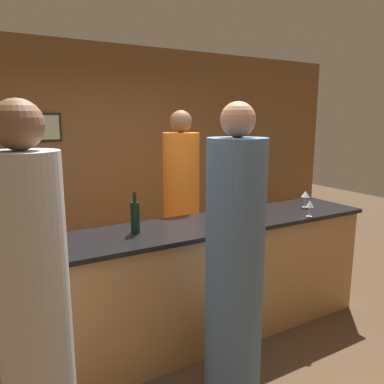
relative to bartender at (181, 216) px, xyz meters
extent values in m
plane|color=#4C3823|center=(-0.35, -0.68, -0.90)|extent=(14.00, 14.00, 0.00)
cube|color=brown|center=(-0.35, 1.70, 0.50)|extent=(8.00, 0.06, 2.80)
cube|color=black|center=(-1.00, 1.65, 0.85)|extent=(0.44, 0.02, 0.34)
cube|color=#B7C6B2|center=(-1.00, 1.64, 0.85)|extent=(0.39, 0.00, 0.29)
cube|color=#B27F4C|center=(-0.35, -0.68, -0.41)|extent=(3.46, 0.57, 0.98)
cube|color=black|center=(-0.35, -0.68, 0.09)|extent=(3.52, 0.63, 0.03)
cylinder|color=orange|center=(0.00, 0.00, -0.04)|extent=(0.35, 0.35, 1.72)
sphere|color=brown|center=(0.00, 0.00, 0.92)|extent=(0.21, 0.21, 0.21)
cylinder|color=#4C6B93|center=(-0.34, -1.36, -0.03)|extent=(0.37, 0.37, 1.74)
sphere|color=#A37556|center=(-0.34, -1.36, 0.94)|extent=(0.21, 0.21, 0.21)
cylinder|color=#B2B2B7|center=(-1.54, -1.46, -0.04)|extent=(0.32, 0.32, 1.71)
sphere|color=brown|center=(-1.54, -1.46, 0.92)|extent=(0.22, 0.22, 0.22)
cylinder|color=black|center=(-0.73, -0.64, 0.23)|extent=(0.07, 0.07, 0.23)
cylinder|color=black|center=(-0.73, -0.64, 0.38)|extent=(0.03, 0.03, 0.08)
cylinder|color=#19381E|center=(0.01, -0.84, 0.21)|extent=(0.07, 0.07, 0.20)
cylinder|color=#19381E|center=(0.01, -0.84, 0.35)|extent=(0.03, 0.03, 0.07)
cylinder|color=silver|center=(0.76, -0.95, 0.11)|extent=(0.05, 0.05, 0.00)
cylinder|color=silver|center=(0.76, -0.95, 0.16)|extent=(0.01, 0.01, 0.08)
cone|color=silver|center=(0.76, -0.95, 0.23)|extent=(0.07, 0.07, 0.06)
cylinder|color=silver|center=(0.99, -0.68, 0.11)|extent=(0.05, 0.05, 0.00)
cylinder|color=silver|center=(0.99, -0.68, 0.16)|extent=(0.01, 0.01, 0.10)
cone|color=silver|center=(0.99, -0.68, 0.24)|extent=(0.08, 0.08, 0.06)
cylinder|color=silver|center=(0.00, -0.68, 0.11)|extent=(0.05, 0.05, 0.00)
cylinder|color=silver|center=(0.00, -0.68, 0.16)|extent=(0.01, 0.01, 0.08)
cone|color=silver|center=(0.00, -0.68, 0.23)|extent=(0.07, 0.07, 0.08)
camera|label=1|loc=(-1.69, -3.18, 0.94)|focal=35.00mm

